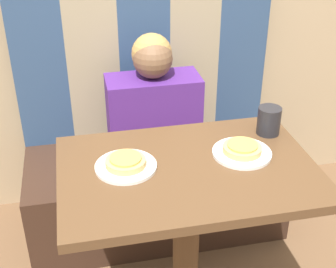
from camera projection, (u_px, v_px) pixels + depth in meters
booth_seat at (155, 189)px, 2.45m from camera, size 1.28×0.58×0.42m
booth_backrest at (144, 66)px, 2.37m from camera, size 1.28×0.07×0.76m
dining_table at (187, 197)px, 1.68m from camera, size 0.89×0.60×0.78m
person at (153, 104)px, 2.21m from camera, size 0.44×0.22×0.62m
plate_left at (126, 166)px, 1.60m from camera, size 0.21×0.21×0.01m
plate_right at (242, 153)px, 1.68m from camera, size 0.21×0.21×0.01m
pizza_left at (126, 161)px, 1.59m from camera, size 0.14×0.14×0.03m
pizza_right at (242, 148)px, 1.67m from camera, size 0.14×0.14×0.03m
drinking_cup at (269, 121)px, 1.79m from camera, size 0.09×0.09×0.11m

